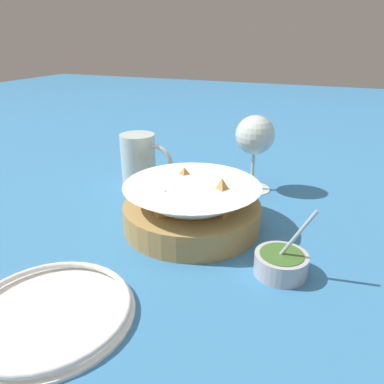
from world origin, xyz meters
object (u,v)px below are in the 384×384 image
wine_glass (255,138)px  beer_mug (140,163)px  side_plate (49,312)px  food_basket (192,208)px  sauce_cup (281,263)px

wine_glass → beer_mug: 0.25m
wine_glass → beer_mug: bearing=-160.0°
wine_glass → side_plate: (-0.12, -0.48, -0.10)m
food_basket → side_plate: bearing=-104.1°
side_plate → food_basket: bearing=75.9°
food_basket → side_plate: 0.28m
wine_glass → sauce_cup: bearing=-68.4°
sauce_cup → side_plate: bearing=-140.7°
food_basket → wine_glass: 0.22m
sauce_cup → food_basket: bearing=154.3°
wine_glass → side_plate: bearing=-104.2°
wine_glass → food_basket: bearing=-104.4°
food_basket → beer_mug: 0.21m
beer_mug → side_plate: beer_mug is taller
wine_glass → side_plate: 0.50m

